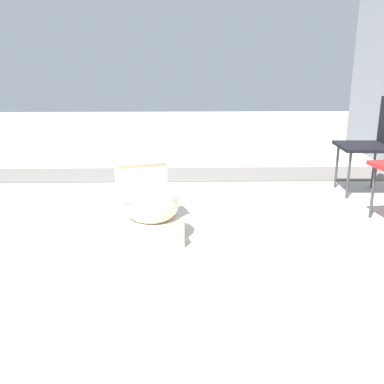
# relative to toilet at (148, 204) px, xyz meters

# --- Properties ---
(ground_plane) EXTENTS (14.00, 14.00, 0.00)m
(ground_plane) POSITION_rel_toilet_xyz_m (-0.24, -0.18, -0.22)
(ground_plane) COLOR #A8A59E
(gravel_strip) EXTENTS (0.56, 8.00, 0.01)m
(gravel_strip) POSITION_rel_toilet_xyz_m (-1.61, 0.32, -0.21)
(gravel_strip) COLOR #605B56
(gravel_strip) RESTS_ON ground
(toilet) EXTENTS (0.71, 0.53, 0.52)m
(toilet) POSITION_rel_toilet_xyz_m (0.00, 0.00, 0.00)
(toilet) COLOR beige
(toilet) RESTS_ON ground
(folding_chair_left) EXTENTS (0.46, 0.46, 0.83)m
(folding_chair_left) POSITION_rel_toilet_xyz_m (-0.94, 1.92, 0.29)
(folding_chair_left) COLOR black
(folding_chair_left) RESTS_ON ground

